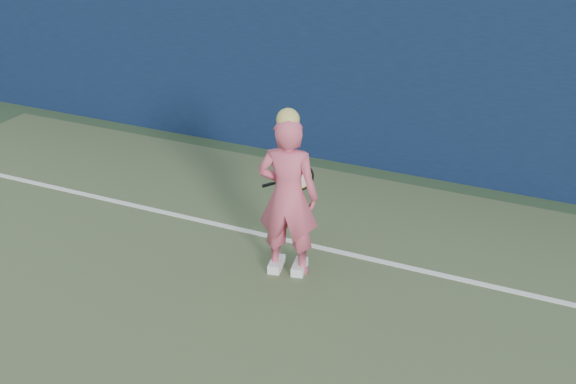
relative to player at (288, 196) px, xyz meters
The scene contains 3 objects.
backstop_wall 3.10m from the player, 95.15° to the left, with size 24.00×0.40×2.50m, color #0B1733.
player is the anchor object (origin of this frame).
racket 0.47m from the player, 103.24° to the left, with size 0.50×0.28×0.29m.
Camera 1 is at (3.31, -2.90, 4.12)m, focal length 50.00 mm.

